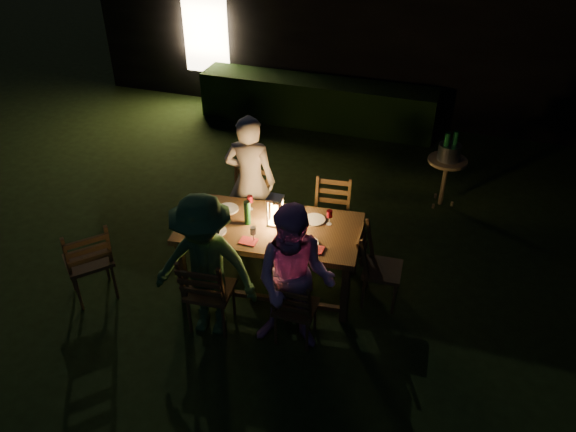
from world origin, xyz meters
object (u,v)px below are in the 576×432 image
(chair_far_right, at_px, (329,232))
(person_house_side, at_px, (250,181))
(person_opp_right, at_px, (295,281))
(dining_table, at_px, (270,232))
(bottle_bucket_a, at_px, (446,149))
(chair_near_right, at_px, (295,318))
(chair_spare, at_px, (92,273))
(chair_far_left, at_px, (251,221))
(bottle_bucket_b, at_px, (454,148))
(side_table, at_px, (447,165))
(ice_bucket, at_px, (449,152))
(person_opp_left, at_px, (205,268))
(chair_end, at_px, (379,280))
(lantern, at_px, (275,212))
(bottle_table, at_px, (247,213))
(chair_near_left, at_px, (211,303))

(chair_far_right, distance_m, person_house_side, 1.15)
(person_opp_right, bearing_deg, dining_table, 118.76)
(dining_table, height_order, bottle_bucket_a, bottle_bucket_a)
(chair_far_right, bearing_deg, dining_table, 53.94)
(chair_near_right, xyz_separation_m, chair_far_right, (-0.06, 1.54, 0.02))
(dining_table, bearing_deg, chair_far_right, 54.48)
(chair_near_right, relative_size, chair_spare, 0.85)
(chair_far_left, height_order, bottle_bucket_b, bottle_bucket_b)
(dining_table, height_order, side_table, dining_table)
(person_opp_right, height_order, ice_bucket, person_opp_right)
(person_opp_left, bearing_deg, bottle_bucket_a, 52.14)
(chair_end, distance_m, chair_spare, 3.18)
(dining_table, relative_size, person_opp_right, 1.26)
(chair_spare, bearing_deg, chair_end, -30.74)
(dining_table, distance_m, chair_far_left, 1.00)
(lantern, bearing_deg, ice_bucket, 54.75)
(chair_spare, xyz_separation_m, side_table, (3.50, 3.19, 0.31))
(bottle_bucket_b, bearing_deg, chair_far_left, -143.09)
(chair_spare, relative_size, ice_bucket, 3.54)
(chair_far_left, bearing_deg, person_opp_left, 84.49)
(chair_end, xyz_separation_m, side_table, (0.47, 2.26, 0.34))
(person_opp_right, distance_m, bottle_bucket_b, 3.42)
(bottle_bucket_b, bearing_deg, person_opp_left, -122.65)
(chair_near_right, height_order, bottle_table, bottle_table)
(chair_far_left, height_order, person_opp_left, person_opp_left)
(lantern, relative_size, bottle_bucket_a, 1.09)
(chair_near_left, bearing_deg, chair_near_right, 0.11)
(chair_near_left, height_order, chair_far_right, chair_near_left)
(person_house_side, relative_size, ice_bucket, 5.72)
(chair_far_left, distance_m, lantern, 1.11)
(chair_spare, height_order, ice_bucket, chair_spare)
(chair_near_right, xyz_separation_m, person_opp_right, (0.01, -0.05, 0.54))
(chair_spare, relative_size, lantern, 3.03)
(chair_far_right, relative_size, person_house_side, 0.57)
(dining_table, distance_m, chair_far_right, 1.05)
(chair_end, bearing_deg, chair_near_right, -42.63)
(chair_far_right, height_order, ice_bucket, chair_far_right)
(chair_near_left, relative_size, person_opp_right, 0.62)
(chair_near_left, distance_m, person_opp_left, 0.51)
(chair_spare, xyz_separation_m, person_house_side, (1.28, 1.57, 0.54))
(chair_near_right, bearing_deg, person_opp_left, -171.64)
(dining_table, height_order, person_house_side, person_house_side)
(chair_far_right, xyz_separation_m, chair_end, (0.75, -0.70, -0.00))
(person_opp_right, bearing_deg, bottle_table, 130.49)
(chair_spare, height_order, bottle_bucket_a, chair_spare)
(chair_far_right, relative_size, person_opp_right, 0.59)
(person_opp_right, height_order, bottle_table, person_opp_right)
(person_house_side, bearing_deg, lantern, 123.00)
(person_house_side, distance_m, side_table, 2.76)
(chair_far_left, distance_m, chair_end, 1.85)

